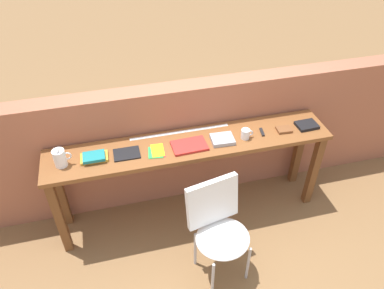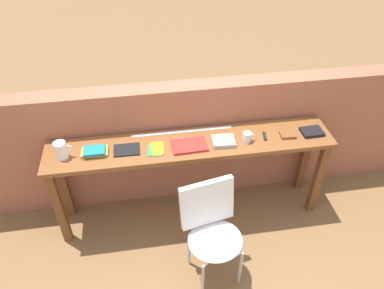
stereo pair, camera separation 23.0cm
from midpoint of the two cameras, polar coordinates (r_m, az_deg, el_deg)
ground_plane at (r=3.66m, az=2.48°, el=-13.56°), size 40.00×40.00×0.00m
brick_wall_back at (r=3.65m, az=0.86°, el=0.43°), size 6.00×0.20×1.25m
sideboard at (r=3.32m, az=1.85°, el=-1.66°), size 2.50×0.44×0.88m
chair_white_moulded at (r=3.04m, az=5.33°, el=-12.58°), size 0.52×0.53×0.89m
pitcher_white at (r=3.18m, az=-17.39°, el=-0.86°), size 0.14×0.10×0.18m
book_stack_leftmost at (r=3.18m, az=-12.65°, el=-1.07°), size 0.23×0.15×0.05m
magazine_cycling at (r=3.17m, az=-7.90°, el=-0.86°), size 0.22×0.16×0.01m
pamphlet_pile_colourful at (r=3.16m, az=-3.34°, el=-0.81°), size 0.15×0.19×0.01m
book_open_centre at (r=3.18m, az=1.66°, el=-0.21°), size 0.31×0.21×0.02m
book_grey_hardcover at (r=3.24m, az=6.82°, el=0.46°), size 0.20×0.17×0.04m
mug at (r=3.27m, az=10.43°, el=1.08°), size 0.11×0.08×0.09m
multitool_folded at (r=3.37m, az=12.95°, el=1.20°), size 0.04×0.11×0.02m
leather_journal_brown at (r=3.43m, az=16.25°, el=1.36°), size 0.14×0.11×0.02m
book_repair_rightmost at (r=3.53m, az=19.60°, el=1.80°), size 0.19×0.15×0.03m
ruler_metal_back_edge at (r=3.35m, az=0.44°, el=1.94°), size 0.90×0.03×0.00m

